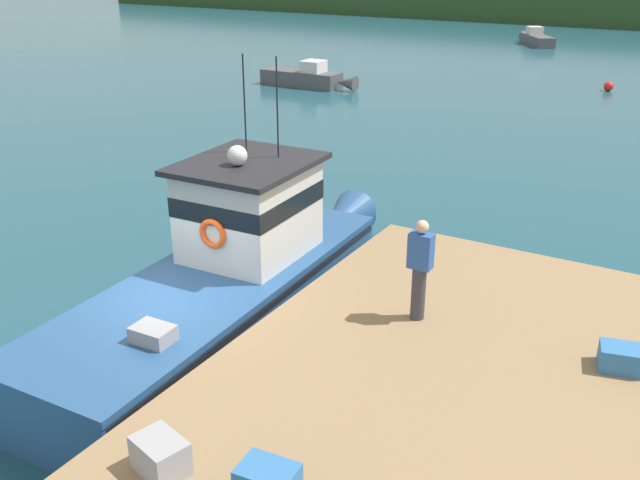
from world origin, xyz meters
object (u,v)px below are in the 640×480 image
Objects in this scene: crate_stack_near_edge at (160,456)px; moored_boat_far_left at (307,78)px; crate_single_by_cleat at (622,358)px; mooring_buoy_spare_mooring at (609,86)px; main_fishing_boat at (232,275)px; deckhand_by_the_boat at (420,268)px; moored_boat_far_right at (535,39)px.

moored_boat_far_left is (-14.00, 26.01, -0.96)m from crate_stack_near_edge.
mooring_buoy_spare_mooring is at bearing 99.84° from crate_single_by_cleat.
crate_single_by_cleat is at bearing -0.15° from main_fishing_boat.
crate_single_by_cleat is 3.07m from deckhand_by_the_boat.
crate_single_by_cleat reaches higher than moored_boat_far_left.
crate_single_by_cleat is 28.13m from mooring_buoy_spare_mooring.
deckhand_by_the_boat is at bearing -54.83° from moored_boat_far_left.
deckhand_by_the_boat is at bearing -1.57° from main_fishing_boat.
main_fishing_boat reaches higher than moored_boat_far_left.
deckhand_by_the_boat is at bearing -86.25° from mooring_buoy_spare_mooring.
moored_boat_far_right is at bearing 106.08° from crate_single_by_cleat.
deckhand_by_the_boat is 26.17m from moored_boat_far_left.
main_fishing_boat is at bearing -61.86° from moored_boat_far_left.
crate_stack_near_edge is 29.56m from moored_boat_far_left.
main_fishing_boat is 5.46m from crate_stack_near_edge.
main_fishing_boat is at bearing 118.92° from crate_stack_near_edge.
main_fishing_boat is at bearing 178.43° from deckhand_by_the_boat.
deckhand_by_the_boat reaches higher than crate_single_by_cleat.
crate_stack_near_edge reaches higher than moored_boat_far_left.
mooring_buoy_spare_mooring is (-4.81, 27.70, -1.14)m from crate_single_by_cleat.
moored_boat_far_left is 14.71m from mooring_buoy_spare_mooring.
deckhand_by_the_boat is at bearing -178.40° from crate_single_by_cleat.
main_fishing_boat is 27.75m from mooring_buoy_spare_mooring.
crate_stack_near_edge is 32.47m from mooring_buoy_spare_mooring.
deckhand_by_the_boat is (3.68, -0.10, 1.05)m from main_fishing_boat.
moored_boat_far_left is (-11.37, 21.25, -0.56)m from main_fishing_boat.
crate_stack_near_edge reaches higher than moored_boat_far_right.
mooring_buoy_spare_mooring is (13.23, 6.43, -0.22)m from moored_boat_far_left.
moored_boat_far_left is at bearing -154.08° from mooring_buoy_spare_mooring.
crate_single_by_cleat reaches higher than mooring_buoy_spare_mooring.
mooring_buoy_spare_mooring is (7.66, -15.55, -0.19)m from moored_boat_far_right.
crate_single_by_cleat is 1.00× the size of crate_stack_near_edge.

